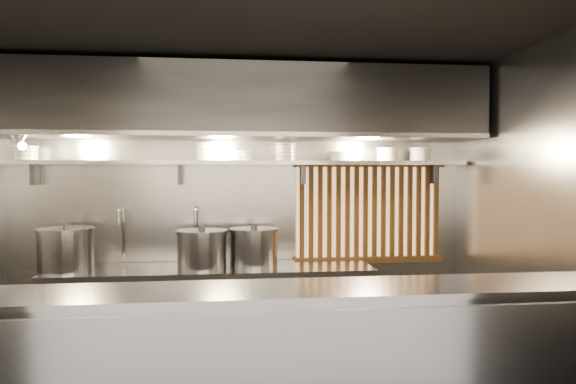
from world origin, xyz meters
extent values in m
plane|color=black|center=(0.00, 0.00, 2.80)|extent=(4.50, 4.50, 0.00)
plane|color=gray|center=(0.00, 1.50, 1.40)|extent=(4.50, 0.00, 4.50)
plane|color=gray|center=(2.25, 0.00, 1.40)|extent=(0.00, 3.00, 3.00)
cube|color=#9E9EA4|center=(0.00, -0.95, 1.11)|extent=(4.50, 0.56, 0.03)
cube|color=#9E9EA4|center=(-0.30, 1.13, 0.45)|extent=(3.00, 0.70, 0.90)
cube|color=#9E9EA4|center=(0.00, 1.32, 1.88)|extent=(4.40, 0.34, 0.04)
cube|color=#2D2D30|center=(0.00, 1.10, 2.42)|extent=(4.40, 0.80, 0.65)
cube|color=#9E9EA4|center=(0.00, 0.70, 2.12)|extent=(4.40, 0.03, 0.04)
cube|color=#FFBC72|center=(1.30, 1.48, 1.38)|extent=(1.50, 0.02, 0.92)
cube|color=brown|center=(1.30, 1.43, 1.87)|extent=(1.56, 0.06, 0.06)
cube|color=brown|center=(1.30, 1.43, 0.89)|extent=(1.56, 0.06, 0.06)
cube|color=brown|center=(0.60, 1.43, 1.38)|extent=(0.04, 0.04, 0.92)
cube|color=brown|center=(0.69, 1.43, 1.38)|extent=(0.04, 0.04, 0.92)
cube|color=brown|center=(0.78, 1.43, 1.38)|extent=(0.04, 0.04, 0.92)
cube|color=brown|center=(0.88, 1.43, 1.38)|extent=(0.04, 0.04, 0.92)
cube|color=brown|center=(0.97, 1.43, 1.38)|extent=(0.04, 0.04, 0.92)
cube|color=brown|center=(1.07, 1.43, 1.38)|extent=(0.04, 0.04, 0.92)
cube|color=brown|center=(1.16, 1.43, 1.38)|extent=(0.04, 0.04, 0.92)
cube|color=brown|center=(1.25, 1.43, 1.38)|extent=(0.04, 0.04, 0.92)
cube|color=brown|center=(1.35, 1.43, 1.38)|extent=(0.04, 0.04, 0.92)
cube|color=brown|center=(1.44, 1.43, 1.38)|extent=(0.04, 0.04, 0.92)
cube|color=brown|center=(1.53, 1.43, 1.38)|extent=(0.04, 0.04, 0.92)
cube|color=brown|center=(1.63, 1.43, 1.38)|extent=(0.04, 0.04, 0.92)
cube|color=brown|center=(1.72, 1.43, 1.38)|extent=(0.04, 0.04, 0.92)
cube|color=brown|center=(1.82, 1.43, 1.38)|extent=(0.04, 0.04, 0.92)
cube|color=brown|center=(1.91, 1.43, 1.38)|extent=(0.04, 0.04, 0.92)
cube|color=brown|center=(2.00, 1.43, 1.38)|extent=(0.04, 0.04, 0.92)
cylinder|color=silver|center=(-1.15, 1.45, 1.19)|extent=(0.03, 0.03, 0.48)
sphere|color=silver|center=(-1.15, 1.45, 1.43)|extent=(0.04, 0.04, 0.04)
cylinder|color=silver|center=(-1.15, 1.32, 1.43)|extent=(0.03, 0.26, 0.03)
sphere|color=silver|center=(-1.15, 1.19, 1.43)|extent=(0.04, 0.04, 0.04)
cylinder|color=silver|center=(-1.15, 1.19, 1.36)|extent=(0.03, 0.03, 0.14)
cylinder|color=silver|center=(-0.45, 1.45, 1.19)|extent=(0.03, 0.03, 0.48)
sphere|color=silver|center=(-0.45, 1.45, 1.43)|extent=(0.04, 0.04, 0.04)
cylinder|color=silver|center=(-0.45, 1.32, 1.43)|extent=(0.03, 0.26, 0.03)
sphere|color=silver|center=(-0.45, 1.19, 1.43)|extent=(0.04, 0.04, 0.04)
cylinder|color=silver|center=(-0.45, 1.19, 1.36)|extent=(0.03, 0.03, 0.14)
cone|color=#9E9EA4|center=(-1.90, 0.85, 2.07)|extent=(0.25, 0.27, 0.20)
sphere|color=#FFE0B2|center=(-1.87, 0.83, 2.01)|extent=(0.07, 0.07, 0.07)
cylinder|color=#2D2D30|center=(-1.90, 0.95, 2.15)|extent=(0.02, 0.22, 0.02)
cylinder|color=#2D2D30|center=(-0.10, 1.20, 2.04)|extent=(0.01, 0.01, 0.12)
sphere|color=#FFE0B2|center=(-0.10, 1.20, 1.96)|extent=(0.09, 0.09, 0.09)
cylinder|color=#9E9EA4|center=(-1.60, 1.09, 1.08)|extent=(0.54, 0.54, 0.36)
cylinder|color=#9E9EA4|center=(-1.60, 1.09, 1.28)|extent=(0.57, 0.57, 0.03)
cylinder|color=#2D2D30|center=(-1.60, 1.09, 1.31)|extent=(0.06, 0.06, 0.04)
cylinder|color=#9E9EA4|center=(-0.39, 1.09, 1.06)|extent=(0.56, 0.56, 0.32)
cylinder|color=#9E9EA4|center=(-0.39, 1.09, 1.24)|extent=(0.59, 0.59, 0.03)
cylinder|color=#2D2D30|center=(-0.39, 1.09, 1.27)|extent=(0.06, 0.06, 0.04)
cylinder|color=#9E9EA4|center=(0.10, 1.15, 1.06)|extent=(0.59, 0.59, 0.33)
cylinder|color=#9E9EA4|center=(0.10, 1.15, 1.24)|extent=(0.63, 0.63, 0.03)
cylinder|color=#2D2D30|center=(0.10, 1.15, 1.28)|extent=(0.06, 0.06, 0.04)
cylinder|color=silver|center=(-1.99, 1.32, 1.92)|extent=(0.20, 0.20, 0.03)
cylinder|color=silver|center=(-1.99, 1.32, 1.96)|extent=(0.20, 0.20, 0.03)
cylinder|color=silver|center=(-1.99, 1.32, 2.00)|extent=(0.20, 0.20, 0.03)
cylinder|color=silver|center=(-1.99, 1.32, 2.02)|extent=(0.21, 0.21, 0.01)
cylinder|color=silver|center=(-0.35, 1.32, 1.92)|extent=(0.18, 0.18, 0.03)
cylinder|color=silver|center=(-0.35, 1.32, 1.96)|extent=(0.18, 0.18, 0.03)
cylinder|color=silver|center=(-0.35, 1.32, 2.00)|extent=(0.18, 0.18, 0.03)
cylinder|color=silver|center=(-0.35, 1.32, 2.03)|extent=(0.18, 0.18, 0.03)
cylinder|color=silver|center=(-0.35, 1.32, 2.06)|extent=(0.20, 0.20, 0.01)
cylinder|color=silver|center=(0.00, 1.32, 1.92)|extent=(0.21, 0.21, 0.03)
cylinder|color=silver|center=(0.00, 1.32, 1.96)|extent=(0.21, 0.21, 0.03)
cylinder|color=silver|center=(0.00, 1.32, 1.99)|extent=(0.22, 0.22, 0.01)
cylinder|color=silver|center=(0.42, 1.32, 1.92)|extent=(0.19, 0.19, 0.03)
cylinder|color=silver|center=(0.42, 1.32, 1.96)|extent=(0.19, 0.19, 0.03)
cylinder|color=silver|center=(0.42, 1.32, 2.00)|extent=(0.19, 0.19, 0.03)
cylinder|color=silver|center=(0.42, 1.32, 2.03)|extent=(0.19, 0.19, 0.03)
cylinder|color=silver|center=(0.42, 1.32, 2.06)|extent=(0.21, 0.21, 0.01)
cylinder|color=silver|center=(0.97, 1.32, 1.92)|extent=(0.19, 0.19, 0.03)
cylinder|color=silver|center=(0.97, 1.32, 1.96)|extent=(0.19, 0.19, 0.03)
cylinder|color=silver|center=(0.97, 1.32, 1.99)|extent=(0.21, 0.21, 0.01)
cylinder|color=silver|center=(1.44, 1.32, 1.92)|extent=(0.19, 0.19, 0.03)
cylinder|color=silver|center=(1.44, 1.32, 1.96)|extent=(0.19, 0.19, 0.03)
cylinder|color=silver|center=(1.44, 1.32, 2.00)|extent=(0.19, 0.19, 0.03)
cylinder|color=silver|center=(1.44, 1.32, 2.02)|extent=(0.20, 0.20, 0.01)
cylinder|color=silver|center=(1.79, 1.32, 1.92)|extent=(0.21, 0.21, 0.03)
cylinder|color=silver|center=(1.79, 1.32, 1.96)|extent=(0.21, 0.21, 0.03)
cylinder|color=silver|center=(1.79, 1.32, 2.00)|extent=(0.21, 0.21, 0.03)
cylinder|color=silver|center=(1.79, 1.32, 2.02)|extent=(0.23, 0.23, 0.01)
camera|label=1|loc=(-0.24, -4.13, 1.80)|focal=35.00mm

